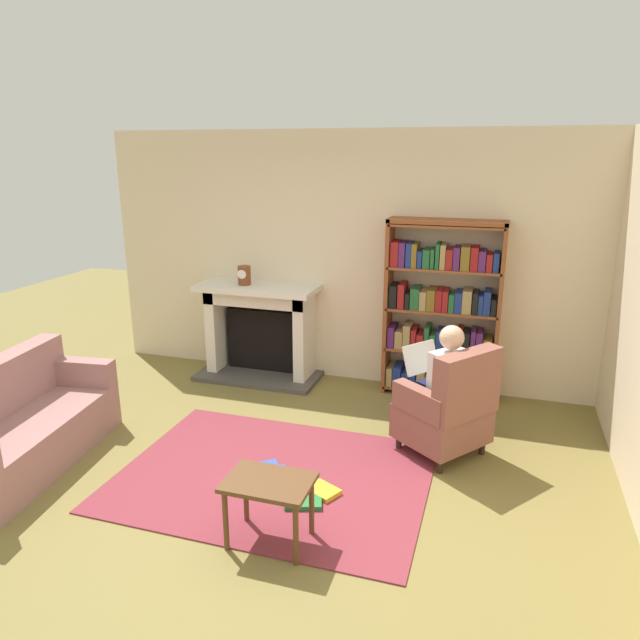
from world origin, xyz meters
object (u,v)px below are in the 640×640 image
(fireplace, at_px, (261,327))
(bookshelf, at_px, (441,312))
(seated_reader, at_px, (440,382))
(sofa_floral, at_px, (19,429))
(side_table, at_px, (269,490))
(mantel_clock, at_px, (244,275))
(armchair_reading, at_px, (449,409))

(fireplace, height_order, bookshelf, bookshelf)
(fireplace, height_order, seated_reader, seated_reader)
(seated_reader, height_order, sofa_floral, seated_reader)
(bookshelf, height_order, side_table, bookshelf)
(mantel_clock, relative_size, seated_reader, 0.18)
(fireplace, bearing_deg, sofa_floral, -113.94)
(bookshelf, distance_m, side_table, 2.93)
(mantel_clock, height_order, side_table, mantel_clock)
(armchair_reading, relative_size, seated_reader, 0.85)
(sofa_floral, bearing_deg, seated_reader, -75.72)
(sofa_floral, xyz_separation_m, side_table, (2.31, -0.31, 0.06))
(fireplace, bearing_deg, armchair_reading, -29.21)
(fireplace, distance_m, sofa_floral, 2.68)
(bookshelf, bearing_deg, armchair_reading, -79.69)
(fireplace, relative_size, mantel_clock, 6.61)
(side_table, bearing_deg, bookshelf, 74.82)
(seated_reader, bearing_deg, side_table, 7.57)
(bookshelf, relative_size, sofa_floral, 1.03)
(armchair_reading, height_order, seated_reader, seated_reader)
(fireplace, distance_m, seated_reader, 2.41)
(fireplace, bearing_deg, bookshelf, 1.02)
(bookshelf, height_order, seated_reader, bookshelf)
(armchair_reading, bearing_deg, side_table, 3.87)
(bookshelf, bearing_deg, side_table, -105.18)
(fireplace, relative_size, bookshelf, 0.75)
(mantel_clock, relative_size, bookshelf, 0.11)
(armchair_reading, relative_size, sofa_floral, 0.55)
(sofa_floral, bearing_deg, side_table, -105.05)
(mantel_clock, relative_size, armchair_reading, 0.21)
(bookshelf, xyz_separation_m, side_table, (-0.76, -2.78, -0.52))
(bookshelf, distance_m, sofa_floral, 3.98)
(side_table, bearing_deg, fireplace, 113.97)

